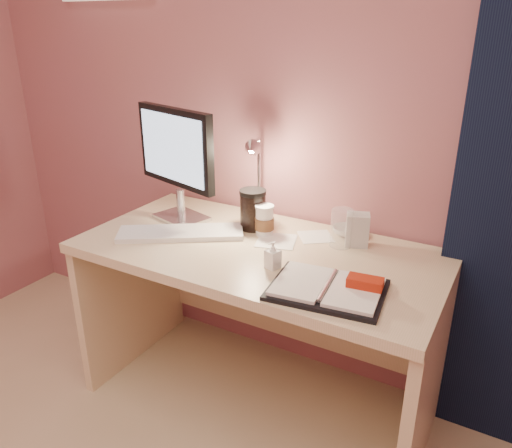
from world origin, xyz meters
The scene contains 13 objects.
desk centered at (0.00, 1.45, 0.50)m, with size 1.40×0.70×0.73m.
monitor centered at (-0.44, 1.47, 1.02)m, with size 0.45×0.22×0.48m.
keyboard centered at (-0.33, 1.33, 0.74)m, with size 0.50×0.15×0.02m, color white.
planner centered at (0.37, 1.20, 0.74)m, with size 0.39×0.31×0.06m.
paper_a centered at (0.03, 1.47, 0.73)m, with size 0.15×0.15×0.00m, color white.
paper_c centered at (0.15, 1.58, 0.73)m, with size 0.13×0.13×0.00m, color white.
coffee_cup centered at (-0.04, 1.50, 0.79)m, with size 0.08×0.08×0.13m.
clear_cup centered at (0.27, 1.55, 0.80)m, with size 0.08×0.08×0.15m, color white.
bowl centered at (0.25, 1.66, 0.75)m, with size 0.11×0.11×0.03m, color silver.
lotion_bottle centered at (0.13, 1.26, 0.78)m, with size 0.05×0.05×0.10m, color white.
dark_jar centered at (-0.11, 1.54, 0.81)m, with size 0.11×0.11×0.15m, color black.
product_box centered at (0.32, 1.59, 0.79)m, with size 0.09×0.07×0.13m, color silver.
desk_lamp centered at (-0.20, 1.60, 0.96)m, with size 0.13×0.23×0.37m.
Camera 1 is at (0.85, -0.14, 1.54)m, focal length 35.00 mm.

